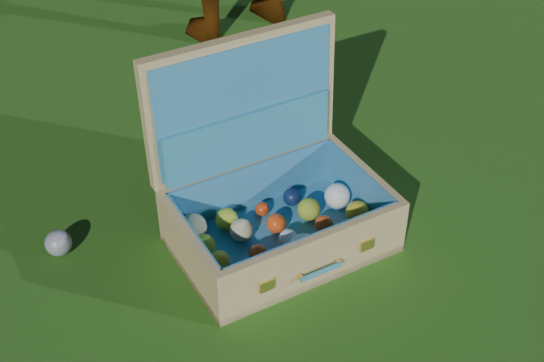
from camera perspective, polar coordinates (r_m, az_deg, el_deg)
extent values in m
plane|color=#215114|center=(2.03, 1.18, -1.96)|extent=(60.00, 60.00, 0.00)
sphere|color=teal|center=(1.95, -15.79, -4.51)|extent=(0.07, 0.07, 0.07)
cube|color=tan|center=(1.91, 0.66, -4.59)|extent=(0.57, 0.43, 0.02)
cube|color=tan|center=(1.77, 3.30, -6.05)|extent=(0.51, 0.11, 0.15)
cube|color=tan|center=(1.98, -1.65, -0.40)|extent=(0.51, 0.11, 0.15)
cube|color=tan|center=(1.79, -6.20, -5.60)|extent=(0.07, 0.30, 0.15)
cube|color=tan|center=(1.98, 6.88, -0.74)|extent=(0.07, 0.30, 0.15)
cube|color=teal|center=(1.91, 0.67, -4.33)|extent=(0.52, 0.38, 0.01)
cube|color=teal|center=(1.77, 3.11, -5.60)|extent=(0.47, 0.09, 0.13)
cube|color=teal|center=(1.96, -1.49, -0.37)|extent=(0.47, 0.09, 0.13)
cube|color=teal|center=(1.79, -5.87, -5.25)|extent=(0.06, 0.30, 0.13)
cube|color=teal|center=(1.97, 6.61, -0.64)|extent=(0.06, 0.30, 0.13)
cube|color=tan|center=(1.86, -2.25, 6.09)|extent=(0.51, 0.14, 0.34)
cube|color=teal|center=(1.85, -2.00, 5.86)|extent=(0.47, 0.10, 0.30)
cube|color=teal|center=(1.89, -1.77, 3.26)|extent=(0.45, 0.10, 0.14)
cube|color=#F2C659|center=(1.71, -0.38, -7.88)|extent=(0.04, 0.01, 0.03)
cube|color=#F2C659|center=(1.82, 7.17, -4.79)|extent=(0.04, 0.01, 0.03)
cylinder|color=teal|center=(1.76, 3.72, -6.84)|extent=(0.11, 0.03, 0.01)
cube|color=#F2C659|center=(1.75, 2.17, -7.29)|extent=(0.01, 0.02, 0.01)
cube|color=#F2C659|center=(1.79, 4.99, -6.12)|extent=(0.01, 0.02, 0.01)
sphere|color=#A3BA2D|center=(1.76, -3.35, -7.71)|extent=(0.05, 0.05, 0.05)
sphere|color=#A3BA2D|center=(1.79, -0.08, -6.59)|extent=(0.05, 0.05, 0.05)
sphere|color=white|center=(1.81, 2.44, -5.24)|extent=(0.08, 0.08, 0.08)
sphere|color=#0D1C45|center=(1.85, 4.99, -4.72)|extent=(0.06, 0.06, 0.06)
sphere|color=red|center=(1.91, 7.56, -3.63)|extent=(0.04, 0.04, 0.04)
sphere|color=gold|center=(1.81, -4.02, -6.09)|extent=(0.05, 0.05, 0.05)
sphere|color=#EE4814|center=(1.83, -1.07, -5.50)|extent=(0.05, 0.05, 0.05)
sphere|color=white|center=(1.87, 1.24, -4.36)|extent=(0.05, 0.05, 0.05)
sphere|color=#EE4814|center=(1.91, 3.91, -3.29)|extent=(0.05, 0.05, 0.05)
sphere|color=gold|center=(1.94, 6.46, -2.38)|extent=(0.06, 0.06, 0.06)
sphere|color=#A3BA2D|center=(1.85, -5.18, -4.87)|extent=(0.06, 0.06, 0.06)
sphere|color=beige|center=(1.88, -2.33, -3.72)|extent=(0.06, 0.06, 0.06)
sphere|color=#EE4814|center=(1.91, 0.31, -3.21)|extent=(0.05, 0.05, 0.05)
sphere|color=#A3BA2D|center=(1.94, 2.78, -2.14)|extent=(0.06, 0.06, 0.06)
sphere|color=white|center=(1.98, 4.94, -1.12)|extent=(0.07, 0.07, 0.07)
sphere|color=beige|center=(1.89, -5.97, -3.47)|extent=(0.07, 0.07, 0.07)
sphere|color=#A3BA2D|center=(1.92, -3.44, -2.88)|extent=(0.06, 0.06, 0.06)
sphere|color=red|center=(1.96, -0.75, -2.13)|extent=(0.04, 0.04, 0.04)
sphere|color=#0D1C45|center=(1.99, 1.52, -1.20)|extent=(0.05, 0.05, 0.05)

